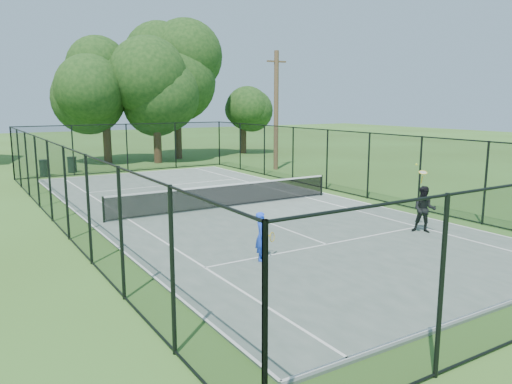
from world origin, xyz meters
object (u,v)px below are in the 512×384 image
tennis_net (226,195)px  trash_bin_right (72,165)px  player_black (424,209)px  player_blue (262,236)px  utility_pole (276,110)px  trash_bin_left (44,168)px

tennis_net → trash_bin_right: size_ratio=10.34×
player_black → player_blue: bearing=176.8°
player_blue → tennis_net: bearing=69.4°
utility_pole → player_black: (-4.86, -15.96, -2.97)m
tennis_net → utility_pole: 12.81m
player_black → tennis_net: bearing=117.8°
trash_bin_right → player_black: bearing=-72.6°
trash_bin_left → trash_bin_right: same height
tennis_net → player_blue: bearing=-110.6°
tennis_net → player_blue: 7.08m
trash_bin_left → utility_pole: (13.32, -4.71, 3.32)m
utility_pole → trash_bin_right: bearing=154.8°
tennis_net → player_blue: player_blue is taller
tennis_net → player_black: bearing=-62.2°
tennis_net → trash_bin_left: tennis_net is taller
trash_bin_right → utility_pole: (11.59, -5.45, 3.32)m
utility_pole → player_black: bearing=-106.9°
trash_bin_left → utility_pole: bearing=-19.5°
tennis_net → utility_pole: size_ratio=1.34×
tennis_net → trash_bin_left: 14.52m
tennis_net → trash_bin_right: tennis_net is taller
player_blue → trash_bin_left: bearing=96.4°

